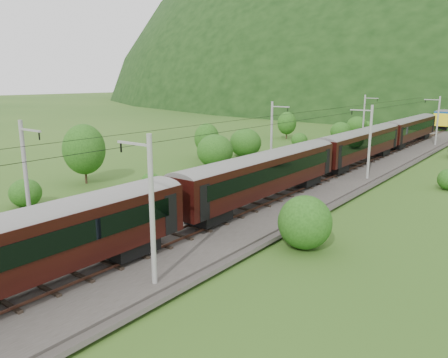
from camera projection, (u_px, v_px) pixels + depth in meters
The scene contains 14 objects.
ground at pixel (85, 260), 27.08m from camera, with size 600.00×600.00×0.00m, color #294D18.
railbed at pixel (192, 218), 34.78m from camera, with size 14.00×220.00×0.30m, color #38332D.
track_left at pixel (171, 210), 36.15m from camera, with size 2.40×220.00×0.27m.
track_right at pixel (216, 221), 33.30m from camera, with size 2.40×220.00×0.27m.
catenary_left at pixel (272, 132), 54.46m from camera, with size 2.54×192.28×8.00m.
catenary_right at pixel (369, 140), 47.19m from camera, with size 2.54×192.28×8.00m.
overhead_wires at pixel (191, 131), 33.23m from camera, with size 4.83×198.00×0.03m.
mountain_ridge at pixel (328, 95), 330.33m from camera, with size 336.00×280.00×132.00m, color black.
train at pixel (321, 151), 46.54m from camera, with size 2.96×143.04×5.15m.
hazard_post_near at pixel (399, 135), 78.88m from camera, with size 0.17×0.17×1.64m, color red.
hazard_post_far at pixel (387, 141), 71.95m from camera, with size 0.15×0.15×1.41m, color red.
signal at pixel (267, 166), 48.81m from camera, with size 0.22×0.22×1.97m.
vegetation_left at pixel (141, 157), 48.17m from camera, with size 13.65×145.54×6.94m.
vegetation_right at pixel (294, 242), 26.07m from camera, with size 7.11×98.91×3.20m.
Camera 1 is at (22.24, -14.80, 10.90)m, focal length 35.00 mm.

